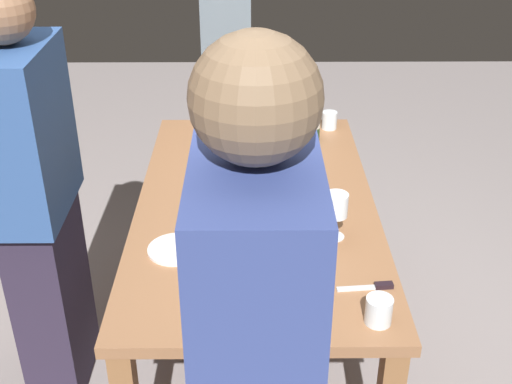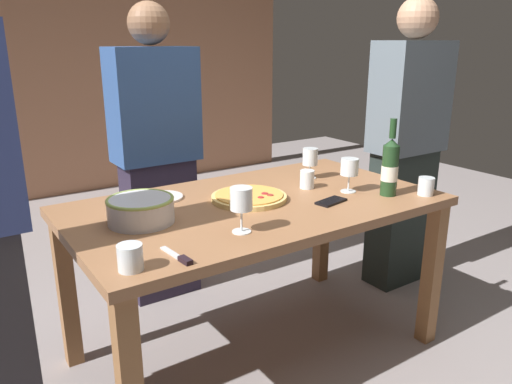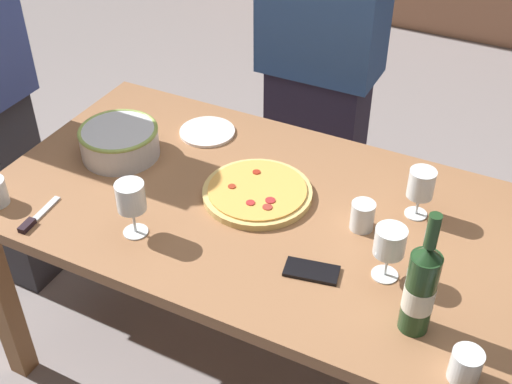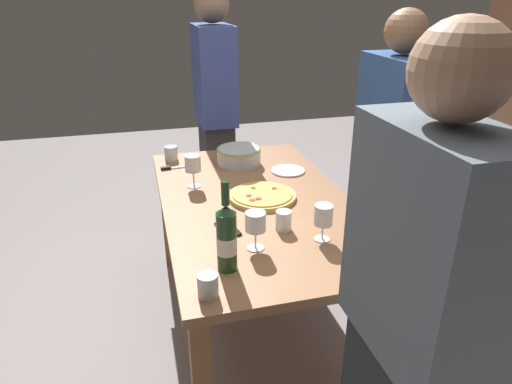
% 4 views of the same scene
% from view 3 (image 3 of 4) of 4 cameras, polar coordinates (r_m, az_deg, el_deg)
% --- Properties ---
extents(ground_plane, '(8.00, 8.00, 0.00)m').
position_cam_3_polar(ground_plane, '(2.52, 0.00, -14.40)').
color(ground_plane, gray).
extents(dining_table, '(1.60, 0.90, 0.75)m').
position_cam_3_polar(dining_table, '(2.05, 0.00, -3.02)').
color(dining_table, '#966642').
rests_on(dining_table, ground).
extents(pizza, '(0.33, 0.33, 0.03)m').
position_cam_3_polar(pizza, '(2.01, 0.11, -0.03)').
color(pizza, '#DFBB6B').
rests_on(pizza, dining_table).
extents(serving_bowl, '(0.26, 0.26, 0.10)m').
position_cam_3_polar(serving_bowl, '(2.21, -11.61, 4.33)').
color(serving_bowl, silver).
rests_on(serving_bowl, dining_table).
extents(wine_bottle, '(0.07, 0.07, 0.35)m').
position_cam_3_polar(wine_bottle, '(1.59, 13.91, -7.97)').
color(wine_bottle, '#1F3E1F').
rests_on(wine_bottle, dining_table).
extents(wine_glass_near_pizza, '(0.08, 0.08, 0.17)m').
position_cam_3_polar(wine_glass_near_pizza, '(1.84, -10.67, -0.51)').
color(wine_glass_near_pizza, white).
rests_on(wine_glass_near_pizza, dining_table).
extents(wine_glass_by_bottle, '(0.08, 0.08, 0.16)m').
position_cam_3_polar(wine_glass_by_bottle, '(1.72, 11.38, -4.28)').
color(wine_glass_by_bottle, white).
rests_on(wine_glass_by_bottle, dining_table).
extents(wine_glass_far_left, '(0.08, 0.08, 0.16)m').
position_cam_3_polar(wine_glass_far_left, '(1.94, 13.96, 0.61)').
color(wine_glass_far_left, white).
rests_on(wine_glass_far_left, dining_table).
extents(cup_amber, '(0.07, 0.07, 0.08)m').
position_cam_3_polar(cup_amber, '(1.59, 17.50, -13.99)').
color(cup_amber, white).
rests_on(cup_amber, dining_table).
extents(cup_ceramic, '(0.07, 0.07, 0.09)m').
position_cam_3_polar(cup_ceramic, '(1.90, 9.10, -2.02)').
color(cup_ceramic, white).
rests_on(cup_ceramic, dining_table).
extents(side_plate, '(0.19, 0.19, 0.01)m').
position_cam_3_polar(side_plate, '(2.31, -4.19, 5.16)').
color(side_plate, white).
rests_on(side_plate, dining_table).
extents(cell_phone, '(0.15, 0.10, 0.01)m').
position_cam_3_polar(cell_phone, '(1.77, 4.78, -6.75)').
color(cell_phone, black).
rests_on(cell_phone, dining_table).
extents(pizza_knife, '(0.04, 0.18, 0.02)m').
position_cam_3_polar(pizza_knife, '(2.03, -18.42, -2.19)').
color(pizza_knife, silver).
rests_on(pizza_knife, dining_table).
extents(person_host, '(0.45, 0.24, 1.61)m').
position_cam_3_polar(person_host, '(2.61, 5.49, 10.61)').
color(person_host, '#2B2336').
rests_on(person_host, ground).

